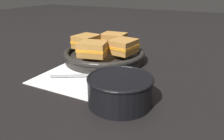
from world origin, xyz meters
The scene contains 9 objects.
ground_plane centered at (0.00, 0.00, 0.00)m, with size 4.00×4.00×0.00m, color black.
napkin centered at (-0.10, 0.01, 0.00)m, with size 0.22×0.19×0.00m.
soup_bowl centered at (0.08, -0.06, 0.04)m, with size 0.15×0.15×0.07m.
spoon centered at (-0.07, 0.03, 0.01)m, with size 0.14×0.09×0.01m.
skillet centered at (-0.10, 0.19, 0.02)m, with size 0.29×0.29×0.04m.
sandwich_near_left centered at (-0.10, 0.11, 0.06)m, with size 0.11×0.10×0.05m.
sandwich_near_right centered at (-0.02, 0.19, 0.06)m, with size 0.09×0.10×0.05m.
sandwich_far_left centered at (-0.10, 0.26, 0.06)m, with size 0.10×0.08×0.05m.
sandwich_far_right centered at (-0.17, 0.19, 0.06)m, with size 0.09×0.10×0.05m.
Camera 1 is at (0.28, -0.47, 0.26)m, focal length 35.00 mm.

